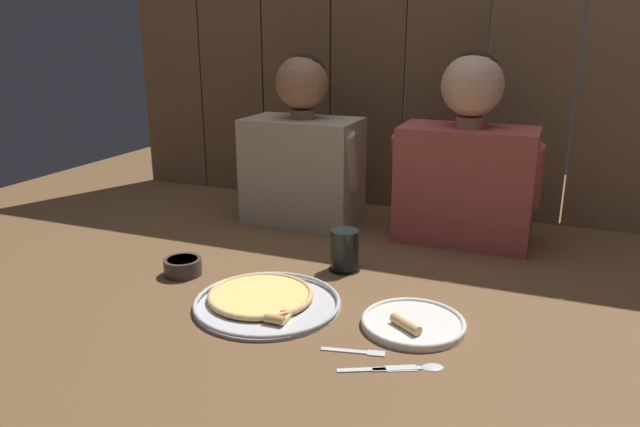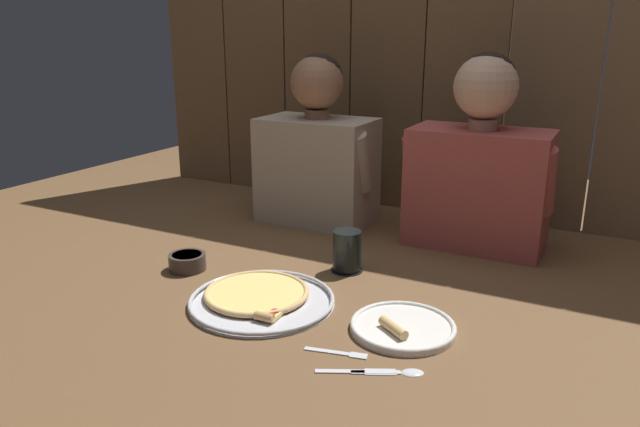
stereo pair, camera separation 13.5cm
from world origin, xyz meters
TOP-DOWN VIEW (x-y plane):
  - ground_plane at (0.00, 0.00)m, footprint 3.20×3.20m
  - pizza_tray at (-0.09, -0.08)m, footprint 0.35×0.35m
  - dinner_plate at (0.26, -0.06)m, footprint 0.23×0.23m
  - drinking_glass at (0.01, 0.19)m, footprint 0.09×0.09m
  - dipping_bowl at (-0.37, -0.01)m, footprint 0.10×0.10m
  - table_fork at (0.18, -0.21)m, footprint 0.13×0.04m
  - table_knife at (0.24, -0.26)m, footprint 0.15×0.08m
  - table_spoon at (0.32, -0.22)m, footprint 0.13×0.08m
  - diner_left at (-0.27, 0.55)m, footprint 0.41×0.23m
  - diner_right at (0.27, 0.55)m, footprint 0.43×0.21m
  - wooden_backdrop_wall at (0.00, 0.83)m, footprint 2.19×0.03m

SIDE VIEW (x-z plane):
  - ground_plane at x=0.00m, z-range 0.00..0.00m
  - table_knife at x=0.24m, z-range 0.00..0.00m
  - table_fork at x=0.18m, z-range 0.00..0.01m
  - table_spoon at x=0.32m, z-range 0.00..0.01m
  - dinner_plate at x=0.26m, z-range -0.01..0.03m
  - pizza_tray at x=-0.09m, z-range 0.00..0.02m
  - dipping_bowl at x=-0.37m, z-range 0.00..0.05m
  - drinking_glass at x=0.01m, z-range 0.00..0.11m
  - diner_left at x=-0.27m, z-range -0.04..0.52m
  - diner_right at x=0.27m, z-range -0.03..0.54m
  - wooden_backdrop_wall at x=0.00m, z-range 0.00..1.20m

